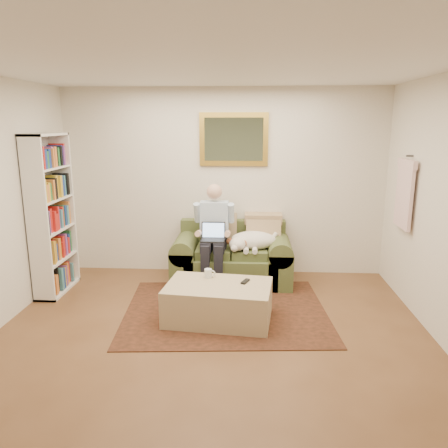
# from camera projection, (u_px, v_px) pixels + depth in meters

# --- Properties ---
(room_shell) EXTENTS (4.51, 5.00, 2.61)m
(room_shell) POSITION_uv_depth(u_px,v_px,m) (209.00, 214.00, 4.04)
(room_shell) COLOR brown
(room_shell) RESTS_ON ground
(rug) EXTENTS (2.42, 2.00, 0.01)m
(rug) POSITION_uv_depth(u_px,v_px,m) (226.00, 311.00, 5.04)
(rug) COLOR black
(rug) RESTS_ON room_shell
(sofa) EXTENTS (1.59, 0.81, 0.95)m
(sofa) POSITION_uv_depth(u_px,v_px,m) (232.00, 262.00, 5.93)
(sofa) COLOR #45532B
(sofa) RESTS_ON room_shell
(seated_man) EXTENTS (0.52, 0.75, 1.34)m
(seated_man) POSITION_uv_depth(u_px,v_px,m) (213.00, 236.00, 5.71)
(seated_man) COLOR #8CAFD8
(seated_man) RESTS_ON sofa
(laptop) EXTENTS (0.31, 0.24, 0.22)m
(laptop) POSITION_uv_depth(u_px,v_px,m) (213.00, 235.00, 5.65)
(laptop) COLOR black
(laptop) RESTS_ON seated_man
(sleeping_dog) EXTENTS (0.65, 0.41, 0.24)m
(sleeping_dog) POSITION_uv_depth(u_px,v_px,m) (253.00, 240.00, 5.76)
(sleeping_dog) COLOR white
(sleeping_dog) RESTS_ON sofa
(ottoman) EXTENTS (1.20, 0.84, 0.41)m
(ottoman) POSITION_uv_depth(u_px,v_px,m) (219.00, 302.00, 4.78)
(ottoman) COLOR tan
(ottoman) RESTS_ON room_shell
(coffee_mug) EXTENTS (0.08, 0.08, 0.10)m
(coffee_mug) POSITION_uv_depth(u_px,v_px,m) (208.00, 273.00, 4.94)
(coffee_mug) COLOR white
(coffee_mug) RESTS_ON ottoman
(tv_remote) EXTENTS (0.10, 0.16, 0.02)m
(tv_remote) POSITION_uv_depth(u_px,v_px,m) (245.00, 281.00, 4.80)
(tv_remote) COLOR black
(tv_remote) RESTS_ON ottoman
(bookshelf) EXTENTS (0.28, 0.80, 2.00)m
(bookshelf) POSITION_uv_depth(u_px,v_px,m) (51.00, 215.00, 5.45)
(bookshelf) COLOR white
(bookshelf) RESTS_ON room_shell
(wall_mirror) EXTENTS (0.94, 0.04, 0.72)m
(wall_mirror) POSITION_uv_depth(u_px,v_px,m) (234.00, 139.00, 5.96)
(wall_mirror) COLOR gold
(wall_mirror) RESTS_ON room_shell
(hanging_shirt) EXTENTS (0.06, 0.52, 0.90)m
(hanging_shirt) POSITION_uv_depth(u_px,v_px,m) (405.00, 190.00, 5.12)
(hanging_shirt) COLOR #FACED2
(hanging_shirt) RESTS_ON room_shell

